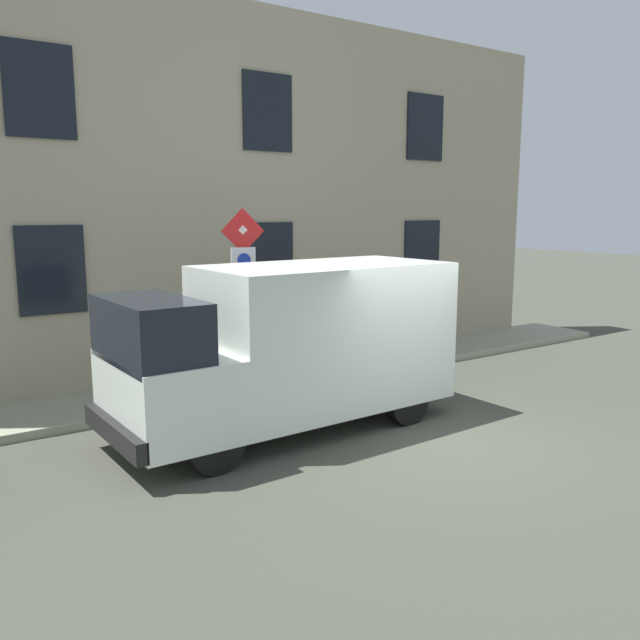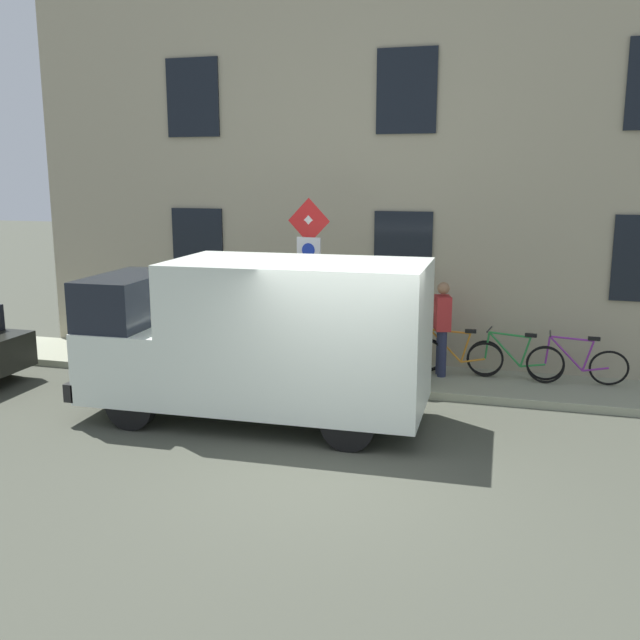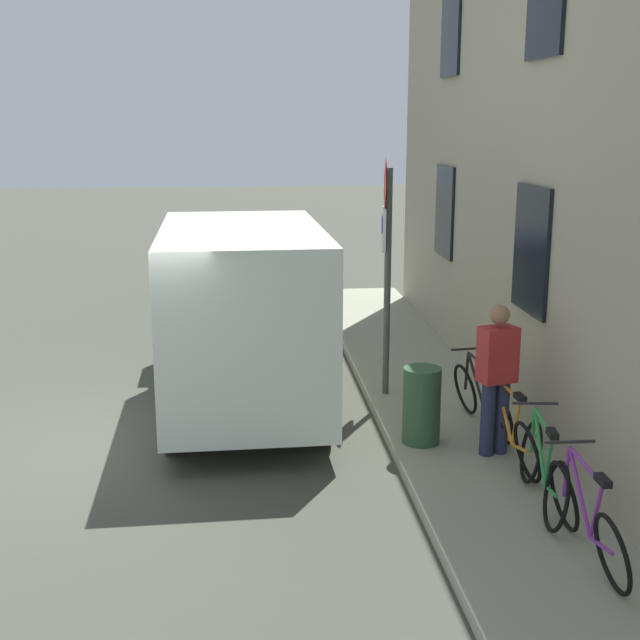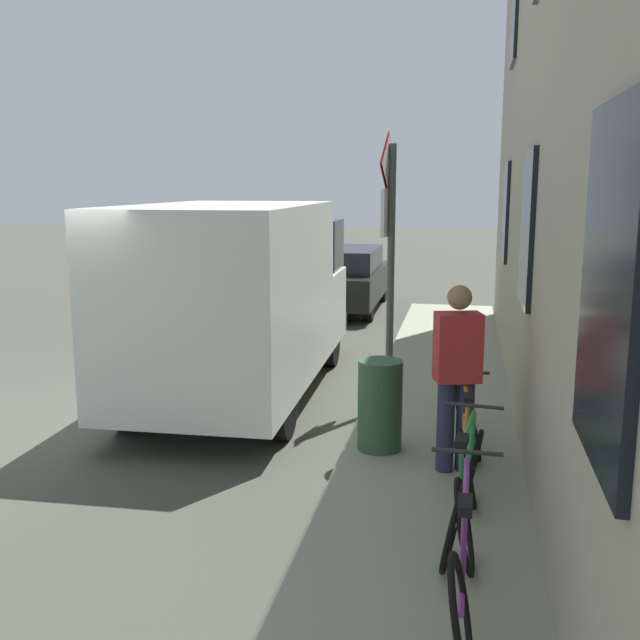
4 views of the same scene
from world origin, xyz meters
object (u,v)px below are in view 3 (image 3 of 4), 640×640
at_px(bicycle_orange, 509,430).
at_px(litter_bin, 422,405).
at_px(sign_post_stacked, 385,243).
at_px(parked_hatchback, 247,266).
at_px(bicycle_green, 543,468).
at_px(delivery_van, 242,308).
at_px(bicycle_purple, 586,518).
at_px(pedestrian, 497,374).
at_px(bicycle_black, 482,399).

relative_size(bicycle_orange, litter_bin, 1.91).
height_order(sign_post_stacked, bicycle_orange, sign_post_stacked).
xyz_separation_m(parked_hatchback, bicycle_green, (2.73, -10.52, -0.22)).
distance_m(delivery_van, bicycle_green, 4.78).
xyz_separation_m(bicycle_purple, pedestrian, (-0.09, 2.34, 0.56)).
xyz_separation_m(bicycle_orange, bicycle_black, (-0.00, 1.05, 0.00)).
height_order(parked_hatchback, bicycle_purple, parked_hatchback).
bearing_deg(bicycle_orange, bicycle_purple, 177.28).
xyz_separation_m(delivery_van, parked_hatchback, (0.15, 6.80, -0.60)).
bearing_deg(delivery_van, parked_hatchback, -2.76).
bearing_deg(parked_hatchback, sign_post_stacked, -166.40).
bearing_deg(pedestrian, bicycle_black, 158.01).
bearing_deg(delivery_van, bicycle_purple, -150.45).
distance_m(bicycle_green, pedestrian, 1.41).
height_order(delivery_van, parked_hatchback, delivery_van).
bearing_deg(sign_post_stacked, bicycle_orange, -68.81).
relative_size(delivery_van, pedestrian, 3.13).
bearing_deg(pedestrian, bicycle_purple, -13.52).
bearing_deg(bicycle_orange, pedestrian, 17.14).
bearing_deg(parked_hatchback, pedestrian, -164.61).
height_order(delivery_van, pedestrian, delivery_van).
relative_size(parked_hatchback, bicycle_orange, 2.34).
bearing_deg(bicycle_black, bicycle_green, 172.87).
height_order(bicycle_orange, bicycle_black, same).
xyz_separation_m(bicycle_green, bicycle_orange, (-0.00, 1.05, 0.00)).
distance_m(parked_hatchback, pedestrian, 9.61).
relative_size(sign_post_stacked, bicycle_orange, 1.80).
distance_m(delivery_van, bicycle_black, 3.41).
distance_m(bicycle_black, pedestrian, 0.98).
bearing_deg(bicycle_purple, sign_post_stacked, 12.63).
height_order(sign_post_stacked, bicycle_black, sign_post_stacked).
xyz_separation_m(parked_hatchback, bicycle_black, (2.73, -8.43, -0.22)).
distance_m(bicycle_green, bicycle_orange, 1.05).
bearing_deg(bicycle_orange, delivery_van, 44.26).
height_order(delivery_van, litter_bin, delivery_van).
height_order(sign_post_stacked, bicycle_green, sign_post_stacked).
bearing_deg(parked_hatchback, bicycle_black, -162.64).
xyz_separation_m(parked_hatchback, litter_bin, (1.90, -8.81, -0.14)).
relative_size(bicycle_black, pedestrian, 1.00).
xyz_separation_m(bicycle_purple, bicycle_orange, (-0.00, 2.09, 0.00)).
bearing_deg(delivery_van, bicycle_green, -143.86).
distance_m(sign_post_stacked, litter_bin, 2.45).
bearing_deg(bicycle_orange, bicycle_black, -2.71).
bearing_deg(delivery_van, pedestrian, -132.68).
height_order(bicycle_purple, pedestrian, pedestrian).
xyz_separation_m(bicycle_purple, bicycle_black, (-0.00, 3.14, 0.00)).
relative_size(bicycle_purple, pedestrian, 1.00).
xyz_separation_m(delivery_van, bicycle_orange, (2.87, -2.68, -0.82)).
xyz_separation_m(delivery_van, litter_bin, (2.05, -2.02, -0.74)).
bearing_deg(sign_post_stacked, litter_bin, -85.71).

